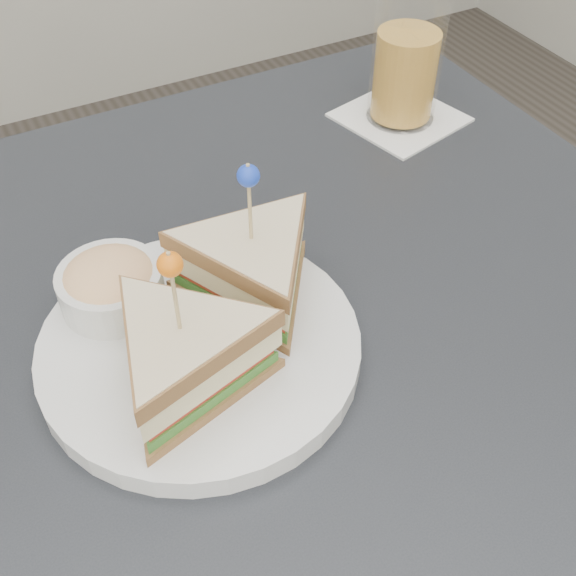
% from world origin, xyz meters
% --- Properties ---
extents(table, '(0.80, 0.80, 0.75)m').
position_xyz_m(table, '(0.00, 0.00, 0.67)').
color(table, black).
rests_on(table, ground).
extents(plate_meal, '(0.30, 0.30, 0.14)m').
position_xyz_m(plate_meal, '(-0.05, 0.02, 0.79)').
color(plate_meal, silver).
rests_on(plate_meal, table).
extents(drink_set, '(0.14, 0.14, 0.15)m').
position_xyz_m(drink_set, '(0.27, 0.23, 0.82)').
color(drink_set, white).
rests_on(drink_set, table).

